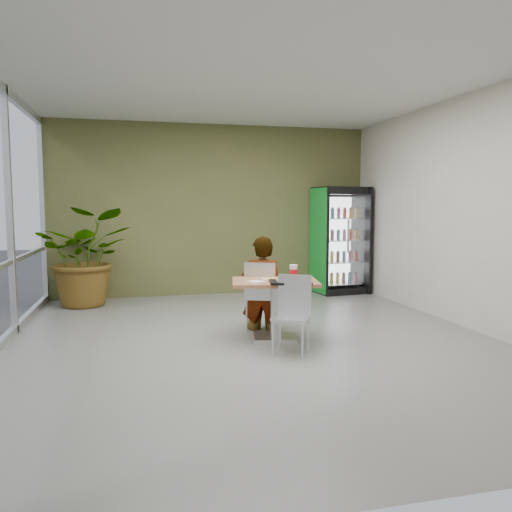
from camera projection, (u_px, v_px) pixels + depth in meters
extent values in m
plane|color=gray|center=(255.00, 342.00, 6.17)|extent=(7.00, 7.00, 0.00)
cube|color=#A26545|center=(275.00, 282.00, 6.21)|extent=(1.17, 0.92, 0.04)
cylinder|color=silver|center=(275.00, 312.00, 6.25)|extent=(0.11, 0.11, 0.71)
cube|color=silver|center=(275.00, 338.00, 6.28)|extent=(0.59, 0.51, 0.04)
cube|color=silver|center=(262.00, 297.00, 6.80)|extent=(0.54, 0.54, 0.03)
cube|color=silver|center=(260.00, 281.00, 6.58)|extent=(0.39, 0.18, 0.49)
cylinder|color=silver|center=(276.00, 310.00, 6.97)|extent=(0.02, 0.02, 0.44)
cylinder|color=silver|center=(251.00, 310.00, 7.02)|extent=(0.02, 0.02, 0.44)
cylinder|color=silver|center=(273.00, 316.00, 6.62)|extent=(0.02, 0.02, 0.44)
cylinder|color=silver|center=(247.00, 315.00, 6.67)|extent=(0.02, 0.02, 0.44)
cube|color=silver|center=(291.00, 317.00, 5.63)|extent=(0.53, 0.53, 0.03)
cube|color=silver|center=(295.00, 294.00, 5.78)|extent=(0.35, 0.22, 0.46)
cylinder|color=silver|center=(273.00, 338.00, 5.54)|extent=(0.02, 0.02, 0.42)
cylinder|color=silver|center=(302.00, 340.00, 5.44)|extent=(0.02, 0.02, 0.42)
cylinder|color=silver|center=(280.00, 331.00, 5.86)|extent=(0.02, 0.02, 0.42)
cylinder|color=silver|center=(308.00, 333.00, 5.76)|extent=(0.02, 0.02, 0.42)
imported|color=black|center=(262.00, 294.00, 6.74)|extent=(0.68, 0.56, 1.57)
cylinder|color=white|center=(271.00, 279.00, 6.29)|extent=(0.22, 0.22, 0.01)
cylinder|color=white|center=(293.00, 272.00, 6.31)|extent=(0.10, 0.10, 0.17)
cylinder|color=red|center=(293.00, 273.00, 6.32)|extent=(0.10, 0.10, 0.10)
cylinder|color=white|center=(294.00, 265.00, 6.31)|extent=(0.10, 0.10, 0.01)
cube|color=white|center=(256.00, 282.00, 6.00)|extent=(0.21, 0.21, 0.02)
cube|color=black|center=(290.00, 282.00, 5.97)|extent=(0.55, 0.45, 0.03)
cube|color=black|center=(340.00, 240.00, 9.64)|extent=(1.00, 0.82, 2.04)
cube|color=green|center=(318.00, 241.00, 9.54)|extent=(0.10, 0.70, 2.00)
cube|color=white|center=(348.00, 240.00, 9.30)|extent=(0.73, 0.10, 1.63)
imported|color=#28662D|center=(87.00, 257.00, 8.37)|extent=(1.52, 1.32, 1.66)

